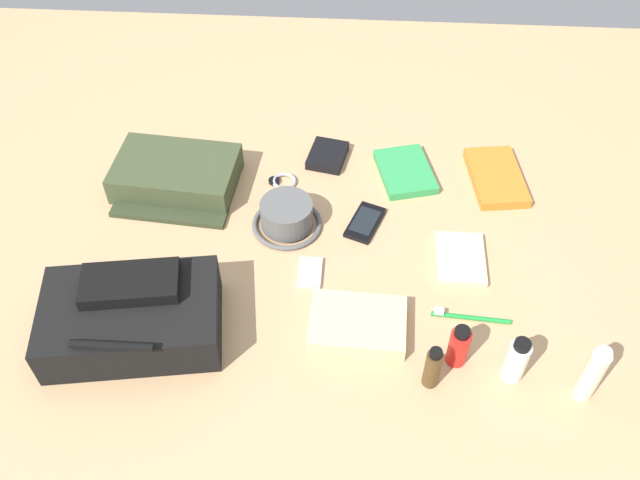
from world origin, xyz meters
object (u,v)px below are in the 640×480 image
wristwatch (283,181)px  folded_towel (357,324)px  sunscreen_spray (459,346)px  wallet (326,155)px  toothpaste_tube (516,360)px  cologne_bottle (433,368)px  backpack (132,316)px  lotion_bottle (592,374)px  paperback_novel (496,178)px  media_player (310,272)px  bucket_hat (287,217)px  toothbrush (466,317)px  notepad (460,259)px  travel_guidebook (405,172)px  toiletry_pouch (176,175)px  cell_phone (365,222)px

wristwatch → folded_towel: size_ratio=0.36×
sunscreen_spray → wallet: bearing=-63.5°
toothpaste_tube → cologne_bottle: toothpaste_tube is taller
backpack → lotion_bottle: 0.91m
paperback_novel → lotion_bottle: bearing=99.8°
cologne_bottle → media_player: (0.26, -0.26, -0.05)m
media_player → bucket_hat: bearing=-65.8°
sunscreen_spray → wallet: (0.30, -0.59, -0.04)m
wristwatch → toothbrush: bearing=137.6°
toothpaste_tube → notepad: size_ratio=0.77×
paperback_novel → wristwatch: (0.54, 0.04, -0.01)m
media_player → notepad: size_ratio=0.56×
backpack → wallet: size_ratio=3.49×
backpack → media_player: (-0.35, -0.18, -0.05)m
paperback_novel → wristwatch: paperback_novel is taller
cologne_bottle → travel_guidebook: size_ratio=0.56×
wristwatch → toothbrush: toothbrush is taller
wristwatch → folded_towel: 0.48m
backpack → paperback_novel: size_ratio=1.74×
toiletry_pouch → lotion_bottle: 1.05m
bucket_hat → sunscreen_spray: (-0.37, 0.35, 0.02)m
sunscreen_spray → paperback_novel: 0.55m
backpack → lotion_bottle: (-0.90, 0.09, 0.02)m
toothbrush → cologne_bottle: bearing=62.0°
travel_guidebook → cell_phone: size_ratio=1.48×
cologne_bottle → toothbrush: 0.18m
bucket_hat → lotion_bottle: size_ratio=1.09×
toiletry_pouch → notepad: bearing=163.3°
backpack → sunscreen_spray: (-0.66, 0.03, -0.01)m
toothbrush → wallet: size_ratio=1.52×
notepad → folded_towel: bearing=42.0°
toiletry_pouch → sunscreen_spray: 0.81m
lotion_bottle → media_player: 0.62m
sunscreen_spray → toothbrush: (-0.03, -0.10, -0.04)m
paperback_novel → cologne_bottle: bearing=72.0°
bucket_hat → lotion_bottle: (-0.62, 0.41, 0.04)m
toiletry_pouch → media_player: bearing=143.0°
toiletry_pouch → toothbrush: (-0.69, 0.37, -0.03)m
lotion_bottle → wallet: lotion_bottle is taller
toiletry_pouch → paperback_novel: toiletry_pouch is taller
cologne_bottle → wallet: 0.69m
travel_guidebook → media_player: (0.22, 0.34, -0.00)m
cologne_bottle → notepad: 0.33m
toothpaste_tube → travel_guidebook: bearing=-70.9°
backpack → toothbrush: (-0.69, -0.07, -0.05)m
backpack → cologne_bottle: 0.61m
sunscreen_spray → lotion_bottle: bearing=165.3°
notepad → cell_phone: bearing=-24.3°
notepad → folded_towel: (0.23, 0.20, 0.01)m
paperback_novel → notepad: size_ratio=1.47×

